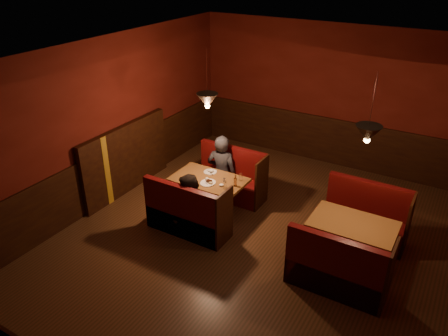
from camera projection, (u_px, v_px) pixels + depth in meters
The scene contains 9 objects.
room at pixel (243, 183), 6.47m from camera, with size 6.02×7.02×2.92m.
main_table at pixel (210, 187), 7.45m from camera, with size 1.25×0.76×0.87m.
main_bench_far at pixel (231, 181), 8.08m from camera, with size 1.37×0.49×0.93m.
main_bench_near at pixel (187, 218), 7.00m from camera, with size 1.37×0.49×0.93m.
second_table at pixel (352, 233), 6.27m from camera, with size 1.20×0.77×0.68m.
second_bench_far at pixel (365, 221), 6.90m from camera, with size 1.32×0.50×0.95m.
second_bench_near at pixel (337, 273), 5.80m from camera, with size 1.32×0.50×0.95m.
diner_a at pixel (222, 157), 7.90m from camera, with size 0.56×0.37×1.54m, color #2B2C32.
diner_b at pixel (190, 197), 6.80m from camera, with size 0.68×0.53×1.40m, color black.
Camera 1 is at (2.36, -4.96, 4.19)m, focal length 35.00 mm.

